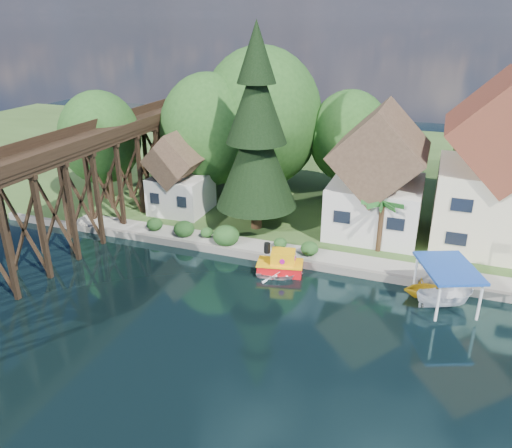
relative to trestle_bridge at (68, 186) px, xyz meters
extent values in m
plane|color=black|center=(16.00, -5.17, -5.35)|extent=(140.00, 140.00, 0.00)
cube|color=#2D481C|center=(16.00, 28.83, -5.10)|extent=(140.00, 52.00, 0.50)
cube|color=slate|center=(20.00, 2.83, -5.04)|extent=(60.00, 0.40, 0.62)
cube|color=gray|center=(22.00, 4.13, -4.82)|extent=(50.00, 2.60, 0.06)
cube|color=black|center=(0.00, -5.17, -1.35)|extent=(4.00, 0.36, 8.00)
cube|color=black|center=(0.00, -1.97, -1.35)|extent=(4.00, 0.36, 8.00)
cube|color=black|center=(0.00, 1.23, -1.35)|extent=(4.00, 0.36, 8.00)
cube|color=black|center=(0.00, 4.43, -1.35)|extent=(4.00, 0.36, 8.00)
cube|color=black|center=(0.00, 7.63, -1.35)|extent=(4.00, 0.36, 8.00)
cube|color=black|center=(0.00, 10.83, -1.35)|extent=(4.00, 0.36, 8.00)
cube|color=black|center=(0.00, 14.03, -1.35)|extent=(4.00, 0.36, 8.00)
cube|color=black|center=(0.00, 17.23, -1.35)|extent=(4.00, 0.36, 8.00)
cube|color=black|center=(0.00, 20.43, -1.35)|extent=(4.00, 0.36, 8.00)
cube|color=black|center=(-1.75, 0.83, 2.70)|extent=(0.35, 44.00, 0.35)
cube|color=black|center=(1.75, 0.83, 2.70)|extent=(0.35, 44.00, 0.35)
cube|color=black|center=(0.00, 0.83, 3.00)|extent=(4.00, 44.00, 0.30)
cube|color=black|center=(-2.00, 0.83, 3.55)|extent=(0.12, 44.00, 0.80)
cube|color=black|center=(2.00, 0.83, 3.55)|extent=(0.12, 44.00, 0.80)
cube|color=silver|center=(23.00, 10.83, -2.60)|extent=(7.50, 8.00, 4.50)
cube|color=#463325|center=(23.00, 10.83, 2.35)|extent=(7.64, 8.64, 7.64)
cube|color=black|center=(20.90, 6.79, -2.37)|extent=(1.35, 0.08, 1.00)
cube|color=black|center=(25.10, 6.79, -2.37)|extent=(1.35, 0.08, 1.00)
cube|color=beige|center=(32.00, 11.33, -1.60)|extent=(8.50, 8.50, 6.50)
cube|color=brown|center=(32.00, 11.33, 4.71)|extent=(8.65, 9.18, 8.65)
cube|color=black|center=(29.62, 7.04, -1.27)|extent=(1.53, 0.08, 1.00)
cube|color=silver|center=(5.00, 9.33, -3.10)|extent=(5.00, 5.00, 3.50)
cube|color=#463325|center=(5.00, 9.33, 0.45)|extent=(5.09, 5.40, 5.09)
cube|color=black|center=(3.60, 6.79, -2.92)|extent=(0.90, 0.08, 1.00)
cube|color=black|center=(6.40, 6.79, -2.92)|extent=(0.90, 0.08, 1.00)
cylinder|color=#382314|center=(6.00, 13.83, -2.60)|extent=(0.50, 0.50, 4.50)
ellipsoid|color=#20491A|center=(6.00, 13.83, 2.15)|extent=(4.40, 4.40, 5.06)
cylinder|color=#382314|center=(10.00, 17.83, -2.37)|extent=(0.50, 0.50, 4.95)
ellipsoid|color=#20491A|center=(10.00, 17.83, 2.85)|extent=(5.00, 5.00, 5.75)
cylinder|color=#382314|center=(19.00, 18.83, -2.82)|extent=(0.50, 0.50, 4.05)
ellipsoid|color=#20491A|center=(19.00, 18.83, 1.45)|extent=(4.00, 4.00, 4.60)
cylinder|color=#382314|center=(34.00, 18.83, -2.60)|extent=(0.50, 0.50, 4.50)
cylinder|color=#382314|center=(-4.00, 9.83, -2.82)|extent=(0.50, 0.50, 4.05)
ellipsoid|color=#20491A|center=(-4.00, 9.83, 1.45)|extent=(4.00, 4.00, 4.60)
ellipsoid|color=#183C15|center=(8.00, 4.03, -4.08)|extent=(1.98, 1.98, 1.53)
ellipsoid|color=#183C15|center=(10.00, 4.33, -4.25)|extent=(1.54, 1.54, 1.19)
ellipsoid|color=#183C15|center=(12.00, 3.83, -4.00)|extent=(2.20, 2.20, 1.70)
ellipsoid|color=#183C15|center=(5.00, 4.23, -4.17)|extent=(1.76, 1.76, 1.36)
ellipsoid|color=#183C15|center=(16.50, 4.43, -4.25)|extent=(1.54, 1.54, 1.19)
ellipsoid|color=#183C15|center=(19.00, 4.13, -4.17)|extent=(1.76, 1.76, 1.36)
cylinder|color=#382314|center=(13.18, 7.89, -3.26)|extent=(0.96, 0.96, 3.18)
cone|color=black|center=(13.18, 7.89, 1.52)|extent=(7.00, 7.00, 8.49)
cone|color=black|center=(13.18, 7.89, 6.30)|extent=(5.09, 5.09, 6.90)
cone|color=black|center=(13.18, 7.89, 10.01)|extent=(3.18, 3.18, 4.78)
cylinder|color=#382314|center=(23.98, 6.77, -2.90)|extent=(0.39, 0.39, 3.90)
ellipsoid|color=#1B531F|center=(23.98, 6.77, -0.77)|extent=(3.69, 3.69, 0.89)
cube|color=red|center=(17.45, 1.37, -4.97)|extent=(3.57, 2.37, 0.88)
cube|color=#F7A90D|center=(17.45, 1.37, -4.49)|extent=(3.70, 2.50, 0.11)
cube|color=#F7A90D|center=(17.67, 1.41, -4.03)|extent=(1.98, 1.64, 1.10)
cylinder|color=black|center=(16.49, 1.17, -3.32)|extent=(0.48, 0.48, 0.77)
cylinder|color=#B70E88|center=(17.81, 0.75, -4.03)|extent=(0.40, 0.16, 0.39)
cylinder|color=#B70E88|center=(17.53, 2.08, -4.03)|extent=(0.40, 0.16, 0.39)
cylinder|color=#B70E88|center=(18.53, 1.59, -4.03)|extent=(0.16, 0.40, 0.39)
imported|color=white|center=(17.58, 0.87, -4.99)|extent=(4.01, 3.29, 0.73)
imported|color=white|center=(29.09, 0.63, -4.62)|extent=(4.03, 2.76, 1.46)
cube|color=#1945A6|center=(29.09, 0.63, -2.42)|extent=(4.76, 5.55, 0.18)
cylinder|color=white|center=(31.09, -0.76, -3.74)|extent=(0.18, 0.18, 2.63)
cylinder|color=white|center=(29.52, 3.02, -3.74)|extent=(0.18, 0.18, 2.63)
cylinder|color=white|center=(28.66, -1.77, -3.74)|extent=(0.18, 0.18, 2.63)
cylinder|color=white|center=(27.09, 2.01, -3.74)|extent=(0.18, 0.18, 2.63)
imported|color=yellow|center=(27.70, 1.65, -4.62)|extent=(3.59, 3.45, 1.46)
camera|label=1|loc=(27.25, -30.48, 12.65)|focal=35.00mm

